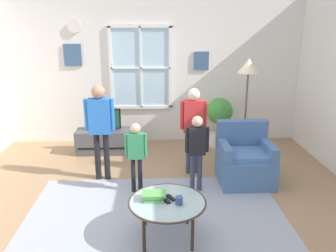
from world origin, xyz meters
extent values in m
cube|color=#9E7A56|center=(0.00, 0.00, -0.01)|extent=(6.22, 5.94, 0.02)
cube|color=silver|center=(0.00, 2.73, 1.41)|extent=(5.62, 0.12, 2.82)
cube|color=silver|center=(-0.24, 2.66, 1.45)|extent=(1.12, 0.02, 1.52)
cube|color=white|center=(-0.24, 2.64, 2.21)|extent=(1.18, 0.04, 0.06)
cube|color=white|center=(-0.24, 2.64, 0.69)|extent=(1.18, 0.04, 0.06)
cube|color=white|center=(-0.80, 2.64, 1.45)|extent=(0.06, 0.04, 1.52)
cube|color=white|center=(0.32, 2.64, 1.45)|extent=(0.06, 0.04, 1.52)
cube|color=white|center=(-0.24, 2.64, 1.45)|extent=(0.03, 0.04, 1.52)
cube|color=white|center=(-0.24, 2.64, 1.45)|extent=(1.12, 0.04, 0.03)
cube|color=#38567A|center=(-1.49, 2.65, 1.69)|extent=(0.32, 0.03, 0.40)
cube|color=#38567A|center=(0.91, 2.65, 1.58)|extent=(0.28, 0.03, 0.34)
cylinder|color=silver|center=(-1.42, 2.64, 2.21)|extent=(0.24, 0.04, 0.24)
cube|color=#999EAD|center=(0.00, -0.20, 0.00)|extent=(3.19, 2.18, 0.01)
cube|color=#4C4C51|center=(-0.88, 2.05, 0.21)|extent=(1.04, 0.41, 0.42)
cube|color=black|center=(-0.88, 1.84, 0.15)|extent=(0.93, 0.02, 0.02)
cylinder|color=#4C4C4C|center=(-0.88, 2.05, 0.45)|extent=(0.08, 0.08, 0.05)
cube|color=black|center=(-0.88, 2.05, 0.63)|extent=(0.58, 0.05, 0.36)
cube|color=#1E4C33|center=(-0.88, 2.02, 0.63)|extent=(0.54, 0.01, 0.32)
cube|color=#476B9E|center=(1.33, 0.72, 0.21)|extent=(0.76, 0.72, 0.42)
cube|color=#476B9E|center=(1.33, 1.02, 0.65)|extent=(0.76, 0.16, 0.45)
cube|color=#476B9E|center=(1.01, 0.72, 0.52)|extent=(0.12, 0.65, 0.20)
cube|color=#476B9E|center=(1.65, 0.72, 0.52)|extent=(0.12, 0.65, 0.20)
cube|color=#4D73AA|center=(1.33, 0.67, 0.46)|extent=(0.61, 0.50, 0.08)
cylinder|color=#99B2B7|center=(0.12, -0.59, 0.44)|extent=(0.83, 0.83, 0.02)
torus|color=#3F3328|center=(0.12, -0.59, 0.44)|extent=(0.85, 0.85, 0.02)
cylinder|color=#33281E|center=(-0.13, -0.34, 0.22)|extent=(0.04, 0.04, 0.43)
cylinder|color=#33281E|center=(0.37, -0.34, 0.22)|extent=(0.04, 0.04, 0.43)
cylinder|color=#33281E|center=(-0.13, -0.84, 0.22)|extent=(0.04, 0.04, 0.43)
cylinder|color=#33281E|center=(0.37, -0.84, 0.22)|extent=(0.04, 0.04, 0.43)
cube|color=#70C081|center=(-0.02, -0.54, 0.46)|extent=(0.22, 0.18, 0.03)
cube|color=#3B753A|center=(-0.02, -0.54, 0.49)|extent=(0.21, 0.19, 0.02)
cube|color=#549F4D|center=(-0.02, -0.54, 0.51)|extent=(0.26, 0.17, 0.03)
cylinder|color=#334C8C|center=(0.25, -0.65, 0.49)|extent=(0.08, 0.08, 0.09)
cube|color=black|center=(0.17, -0.53, 0.46)|extent=(0.10, 0.14, 0.02)
cube|color=black|center=(0.11, -0.58, 0.46)|extent=(0.10, 0.14, 0.02)
cylinder|color=#333851|center=(0.53, 1.09, 0.34)|extent=(0.08, 0.08, 0.68)
cylinder|color=#333851|center=(0.65, 1.09, 0.34)|extent=(0.08, 0.08, 0.68)
cube|color=red|center=(0.59, 1.09, 0.93)|extent=(0.29, 0.15, 0.48)
sphere|color=beige|center=(0.59, 1.09, 1.26)|extent=(0.19, 0.19, 0.19)
cylinder|color=red|center=(0.42, 1.07, 0.95)|extent=(0.06, 0.06, 0.44)
cylinder|color=red|center=(0.76, 1.07, 0.95)|extent=(0.06, 0.06, 0.44)
cylinder|color=#333851|center=(0.52, 0.50, 0.28)|extent=(0.07, 0.07, 0.55)
cylinder|color=#333851|center=(0.62, 0.50, 0.28)|extent=(0.07, 0.07, 0.55)
cube|color=black|center=(0.57, 0.50, 0.75)|extent=(0.24, 0.12, 0.39)
sphere|color=#D8AD8C|center=(0.57, 0.50, 1.02)|extent=(0.15, 0.15, 0.15)
cylinder|color=black|center=(0.43, 0.48, 0.77)|extent=(0.05, 0.05, 0.35)
cylinder|color=black|center=(0.71, 0.48, 0.77)|extent=(0.05, 0.05, 0.35)
cylinder|color=black|center=(-0.30, 0.50, 0.25)|extent=(0.06, 0.06, 0.51)
cylinder|color=black|center=(-0.21, 0.50, 0.25)|extent=(0.06, 0.06, 0.51)
cube|color=#338C59|center=(-0.25, 0.50, 0.68)|extent=(0.22, 0.11, 0.36)
sphere|color=#D8AD8C|center=(-0.25, 0.50, 0.93)|extent=(0.14, 0.14, 0.14)
cylinder|color=#338C59|center=(-0.38, 0.48, 0.70)|extent=(0.05, 0.05, 0.32)
cylinder|color=#338C59|center=(-0.13, 0.48, 0.70)|extent=(0.05, 0.05, 0.32)
cylinder|color=black|center=(-0.86, 0.94, 0.36)|extent=(0.09, 0.09, 0.73)
cylinder|color=black|center=(-0.72, 0.94, 0.36)|extent=(0.09, 0.09, 0.73)
cube|color=blue|center=(-0.79, 0.94, 0.99)|extent=(0.31, 0.16, 0.52)
sphere|color=#A87A5B|center=(-0.79, 0.94, 1.34)|extent=(0.20, 0.20, 0.20)
cylinder|color=blue|center=(-0.97, 0.92, 1.01)|extent=(0.07, 0.07, 0.46)
cylinder|color=blue|center=(-0.60, 0.92, 1.01)|extent=(0.07, 0.07, 0.46)
cylinder|color=silver|center=(1.23, 2.29, 0.12)|extent=(0.35, 0.35, 0.24)
cylinder|color=#4C7238|center=(1.23, 2.29, 0.34)|extent=(0.02, 0.02, 0.20)
sphere|color=#41903B|center=(1.23, 2.29, 0.68)|extent=(0.49, 0.49, 0.49)
cylinder|color=black|center=(1.44, 1.30, 0.01)|extent=(0.26, 0.26, 0.03)
cylinder|color=brown|center=(1.44, 1.30, 0.78)|extent=(0.03, 0.03, 1.55)
cone|color=beige|center=(1.44, 1.30, 1.65)|extent=(0.32, 0.32, 0.22)
camera|label=1|loc=(-0.02, -3.86, 2.31)|focal=36.66mm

